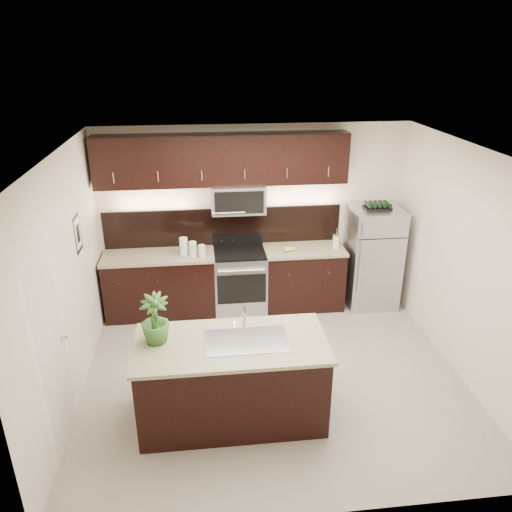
{
  "coord_description": "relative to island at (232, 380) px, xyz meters",
  "views": [
    {
      "loc": [
        -0.78,
        -4.97,
        3.73
      ],
      "look_at": [
        -0.14,
        0.55,
        1.34
      ],
      "focal_mm": 35.0,
      "sensor_mm": 36.0,
      "label": 1
    }
  ],
  "objects": [
    {
      "name": "counter_run",
      "position": [
        0.08,
        2.37,
        -0.0
      ],
      "size": [
        3.51,
        0.65,
        0.94
      ],
      "color": "black",
      "rests_on": "ground"
    },
    {
      "name": "ground",
      "position": [
        0.54,
        0.68,
        -0.47
      ],
      "size": [
        4.5,
        4.5,
        0.0
      ],
      "primitive_type": "plane",
      "color": "gray",
      "rests_on": "ground"
    },
    {
      "name": "wine_rack",
      "position": [
        2.28,
        2.31,
        1.1
      ],
      "size": [
        0.38,
        0.23,
        0.09
      ],
      "color": "black",
      "rests_on": "refrigerator"
    },
    {
      "name": "bananas",
      "position": [
        0.96,
        2.29,
        0.5
      ],
      "size": [
        0.21,
        0.19,
        0.05
      ],
      "primitive_type": "ellipsoid",
      "rotation": [
        0.0,
        0.0,
        0.36
      ],
      "color": "yellow",
      "rests_on": "counter_run"
    },
    {
      "name": "room_walls",
      "position": [
        0.43,
        0.65,
        1.22
      ],
      "size": [
        4.52,
        4.02,
        2.71
      ],
      "color": "beige",
      "rests_on": "ground"
    },
    {
      "name": "island",
      "position": [
        0.0,
        0.0,
        0.0
      ],
      "size": [
        1.96,
        0.96,
        0.94
      ],
      "color": "black",
      "rests_on": "ground"
    },
    {
      "name": "plant",
      "position": [
        -0.75,
        0.1,
        0.73
      ],
      "size": [
        0.31,
        0.31,
        0.52
      ],
      "primitive_type": "imported",
      "rotation": [
        0.0,
        0.0,
        -0.06
      ],
      "color": "#2D5823",
      "rests_on": "island"
    },
    {
      "name": "canisters",
      "position": [
        -0.41,
        2.28,
        0.58
      ],
      "size": [
        0.36,
        0.22,
        0.26
      ],
      "rotation": [
        0.0,
        0.0,
        -0.42
      ],
      "color": "silver",
      "rests_on": "counter_run"
    },
    {
      "name": "french_press",
      "position": [
        1.71,
        2.32,
        0.58
      ],
      "size": [
        0.1,
        0.1,
        0.3
      ],
      "rotation": [
        0.0,
        0.0,
        0.12
      ],
      "color": "silver",
      "rests_on": "counter_run"
    },
    {
      "name": "sink_faucet",
      "position": [
        0.15,
        0.01,
        0.48
      ],
      "size": [
        0.84,
        0.5,
        0.28
      ],
      "color": "silver",
      "rests_on": "island"
    },
    {
      "name": "refrigerator",
      "position": [
        2.28,
        2.31,
        0.29
      ],
      "size": [
        0.74,
        0.67,
        1.53
      ],
      "primitive_type": "cube",
      "color": "#B2B2B7",
      "rests_on": "ground"
    },
    {
      "name": "upper_fixtures",
      "position": [
        0.11,
        2.52,
        1.67
      ],
      "size": [
        3.49,
        0.4,
        1.66
      ],
      "color": "black",
      "rests_on": "counter_run"
    }
  ]
}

